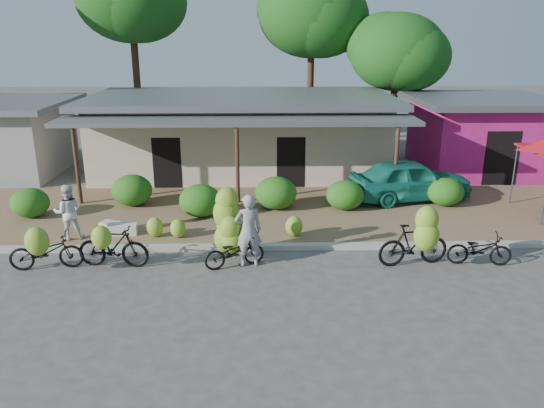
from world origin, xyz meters
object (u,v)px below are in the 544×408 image
Objects in this scene: bike_far_left at (45,250)px; sack_near at (123,229)px; bike_left at (112,246)px; vendor at (248,230)px; bike_center at (230,233)px; bystander at (68,212)px; bike_right at (417,240)px; bike_far_right at (479,249)px; sack_far at (113,227)px; teal_van at (410,180)px; tree_center_right at (308,12)px; tree_near_right at (393,50)px.

bike_far_left is 2.28× the size of sack_near.
vendor reaches higher than bike_left.
bike_center is 1.25× the size of bystander.
bike_center is at bearing 75.24° from bike_right.
vendor is at bearing 77.25° from bike_right.
bike_center reaches higher than bike_far_left.
vendor is (5.26, 0.19, 0.42)m from bike_far_left.
bike_center is 6.64m from bike_far_right.
bike_right is 8.56m from sack_near.
bike_left is 2.52m from sack_far.
bike_far_right is (1.74, 0.15, -0.33)m from bike_right.
bike_far_right is 10.62m from sack_far.
bike_far_left is 2.69m from sack_near.
bike_left is 9.70m from bike_far_right.
bike_left is 2.17m from sack_near.
bike_right reaches higher than teal_van.
bike_far_right is at bearing -78.25° from tree_center_right.
bike_right is 4.40m from vendor.
bike_center is at bearing 94.23° from bike_far_right.
sack_near is at bearing -37.58° from sack_far.
bike_left is 0.95× the size of bike_center.
tree_center_right is 4.53× the size of vendor.
bike_far_right is (-0.71, -13.79, -4.67)m from tree_near_right.
bike_right is 5.75m from teal_van.
bike_far_left is (-8.10, -15.87, -6.32)m from tree_center_right.
bike_far_left is at bearing 97.35° from bike_far_right.
sack_near is 1.62m from bystander.
bike_far_left is 5.28m from vendor.
bystander is (-5.28, 1.76, -0.05)m from vendor.
bike_right is 1.78m from bike_far_right.
vendor is 1.20× the size of bystander.
sack_far is at bearing 94.95° from teal_van.
bystander is (-8.12, -13.92, -5.95)m from tree_center_right.
bike_right reaches higher than bike_far_right.
bike_center is at bearing 117.74° from teal_van.
vendor reaches higher than bystander.
bike_center is 5.04m from bystander.
tree_center_right is at bearing -135.12° from bystander.
bystander is at bearing 96.22° from teal_van.
sack_far is at bearing 63.77° from bike_right.
bike_right is 8.99m from sack_far.
tree_center_right is 17.15m from bike_right.
tree_near_right is 3.36× the size of bike_center.
vendor is (0.49, -0.20, 0.13)m from bike_center.
bike_right is (7.95, -0.20, 0.15)m from bike_left.
bystander reaches higher than bike_far_left.
bike_right is 2.36× the size of sack_near.
teal_van is (6.22, 5.12, 0.01)m from bike_center.
bike_left is (1.69, 0.13, 0.05)m from bike_far_left.
bike_center reaches higher than sack_near.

